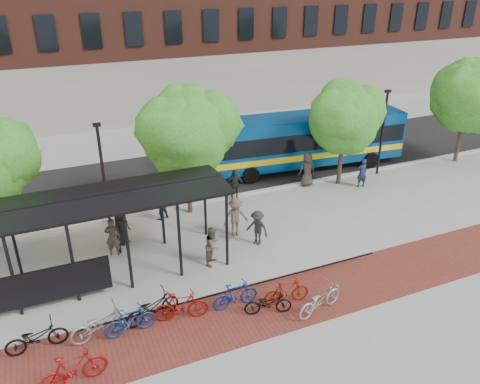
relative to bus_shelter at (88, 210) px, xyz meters
name	(u,v)px	position (x,y,z in m)	size (l,w,h in m)	color
ground	(271,230)	(8.13, 0.48, -3.00)	(160.00, 160.00, 0.00)	#9E9E99
asphalt_street	(213,170)	(8.13, 8.48, -2.99)	(160.00, 8.00, 0.01)	black
curb	(239,195)	(8.13, 4.48, -2.94)	(160.00, 0.25, 0.12)	#B7B7B2
brick_strip	(283,302)	(6.13, -4.52, -3.00)	(24.00, 3.00, 0.01)	maroon
bike_rack_rail	(242,297)	(4.83, -3.62, -3.00)	(12.00, 0.05, 0.95)	black
bus_shelter	(88,210)	(0.00, 0.00, 0.00)	(10.60, 3.07, 3.60)	black
tree_b	(188,128)	(5.23, 3.83, 1.46)	(5.15, 4.20, 6.47)	#382619
tree_c	(346,115)	(14.22, 3.83, 1.06)	(4.66, 3.80, 5.92)	#382619
tree_d	(470,92)	(23.23, 3.83, 1.47)	(5.39, 4.40, 6.55)	#382619
lamp_post_left	(103,173)	(1.13, 4.08, -0.25)	(0.35, 0.20, 5.12)	black
lamp_post_right	(383,130)	(17.13, 4.08, -0.25)	(0.35, 0.20, 5.12)	black
bus	(305,138)	(13.54, 6.77, -1.08)	(12.59, 3.86, 3.35)	navy
bike_0	(36,337)	(-2.37, -3.48, -2.49)	(0.68, 1.95, 1.02)	black
bike_1	(73,370)	(-1.40, -5.46, -2.39)	(0.57, 2.03, 1.22)	maroon
bike_2	(101,323)	(-0.35, -3.66, -2.45)	(0.73, 2.11, 1.11)	gray
bike_3	(130,321)	(0.58, -3.92, -2.46)	(0.50, 1.79, 1.07)	navy
bike_4	(152,307)	(1.44, -3.52, -2.46)	(0.71, 2.04, 1.07)	black
bike_5	(181,306)	(2.37, -3.90, -2.42)	(0.54, 1.93, 1.16)	maroon
bike_7	(235,295)	(4.39, -4.02, -2.47)	(0.50, 1.76, 1.05)	navy
bike_8	(268,303)	(5.33, -4.83, -2.54)	(0.60, 1.73, 0.91)	black
bike_9	(286,291)	(6.22, -4.57, -2.47)	(0.50, 1.76, 1.06)	maroon
bike_10	(320,299)	(7.09, -5.47, -2.46)	(0.72, 2.05, 1.08)	#9D9D9F
pedestrian_0	(121,227)	(1.41, 2.10, -2.15)	(0.83, 0.54, 1.69)	black
pedestrian_1	(113,237)	(0.89, 1.28, -2.11)	(0.65, 0.43, 1.78)	#463C38
pedestrian_2	(160,204)	(3.57, 3.65, -2.17)	(0.80, 0.63, 1.65)	#1A2B3D
pedestrian_3	(236,217)	(6.39, 0.72, -2.05)	(1.23, 0.71, 1.90)	brown
pedestrian_4	(234,185)	(7.75, 4.17, -2.12)	(1.03, 0.43, 1.77)	#252525
pedestrian_6	(307,169)	(12.29, 4.28, -2.02)	(0.96, 0.62, 1.97)	#3B342F
pedestrian_7	(362,173)	(15.06, 2.90, -2.15)	(0.62, 0.41, 1.70)	#1C2541
pedestrian_8	(213,246)	(4.63, -1.02, -2.15)	(0.83, 0.64, 1.70)	brown
pedestrian_9	(257,228)	(6.98, -0.38, -2.16)	(1.08, 0.62, 1.67)	#262626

